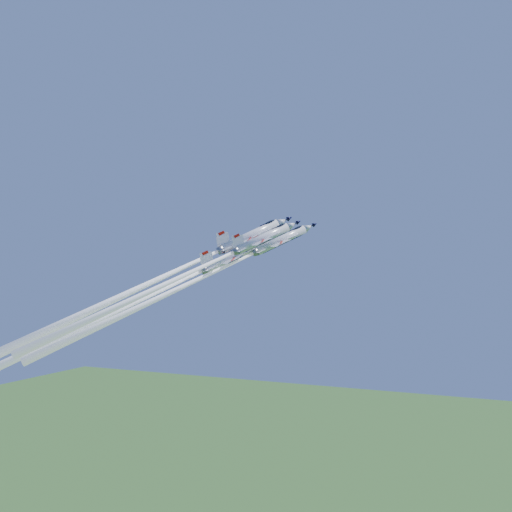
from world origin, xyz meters
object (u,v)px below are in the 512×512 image
at_px(jet_left, 160,278).
at_px(jet_right, 173,281).
at_px(jet_slot, 125,307).
at_px(jet_lead, 186,285).

xyz_separation_m(jet_left, jet_right, (8.05, -8.10, -0.43)).
xyz_separation_m(jet_right, jet_slot, (-11.62, 1.36, -5.16)).
distance_m(jet_left, jet_slot, 9.45).
bearing_deg(jet_lead, jet_slot, -100.09).
bearing_deg(jet_right, jet_lead, 152.07).
bearing_deg(jet_slot, jet_left, 113.43).
distance_m(jet_lead, jet_right, 7.15).
bearing_deg(jet_lead, jet_right, -27.93).
distance_m(jet_lead, jet_slot, 12.47).
xyz_separation_m(jet_lead, jet_slot, (-10.31, -5.60, -4.23)).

